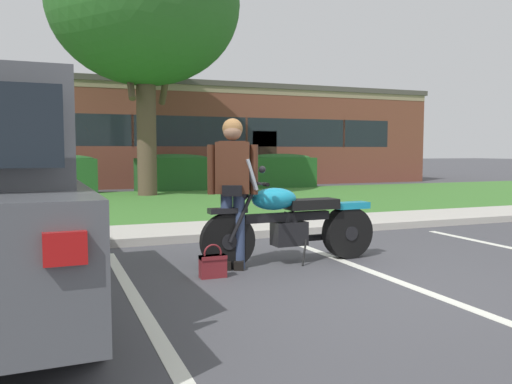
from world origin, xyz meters
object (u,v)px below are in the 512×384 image
(hedge_center_left, at_px, (174,172))
(hedge_center_right, at_px, (280,170))
(brick_building, at_px, (115,137))
(shade_tree, at_px, (144,5))
(hedge_left, at_px, (49,174))
(rider_person, at_px, (233,182))
(handbag, at_px, (213,264))
(motorcycle, at_px, (296,222))

(hedge_center_left, height_order, hedge_center_right, same)
(hedge_center_left, relative_size, brick_building, 0.10)
(shade_tree, bearing_deg, hedge_left, 147.90)
(hedge_center_left, bearing_deg, rider_person, -99.33)
(hedge_center_left, bearing_deg, hedge_left, 180.00)
(handbag, height_order, hedge_left, hedge_left)
(motorcycle, distance_m, rider_person, 0.95)
(shade_tree, distance_m, brick_building, 9.38)
(handbag, relative_size, shade_tree, 0.05)
(handbag, xyz_separation_m, hedge_left, (-1.59, 11.68, 0.51))
(hedge_center_right, xyz_separation_m, brick_building, (-4.83, 7.05, 1.32))
(rider_person, bearing_deg, handbag, -135.03)
(shade_tree, relative_size, hedge_center_left, 3.18)
(brick_building, bearing_deg, handbag, -93.58)
(hedge_left, distance_m, brick_building, 7.68)
(rider_person, bearing_deg, brick_building, 87.41)
(motorcycle, bearing_deg, brick_building, 89.94)
(hedge_left, bearing_deg, hedge_center_right, -0.00)
(shade_tree, bearing_deg, brick_building, 89.23)
(brick_building, bearing_deg, hedge_center_left, -81.66)
(handbag, height_order, hedge_center_right, hedge_center_right)
(handbag, bearing_deg, shade_tree, 83.99)
(shade_tree, relative_size, hedge_center_right, 3.11)
(motorcycle, distance_m, brick_building, 18.43)
(handbag, bearing_deg, hedge_center_right, 62.81)
(hedge_center_right, bearing_deg, brick_building, 124.42)
(brick_building, bearing_deg, hedge_center_right, -55.58)
(shade_tree, distance_m, hedge_center_left, 5.22)
(hedge_left, bearing_deg, hedge_center_left, -0.00)
(motorcycle, height_order, shade_tree, shade_tree)
(motorcycle, xyz_separation_m, rider_person, (-0.81, -0.02, 0.50))
(rider_person, relative_size, hedge_left, 0.62)
(rider_person, height_order, hedge_center_right, rider_person)
(motorcycle, height_order, hedge_left, motorcycle)
(hedge_left, relative_size, hedge_center_left, 1.12)
(hedge_left, height_order, brick_building, brick_building)
(hedge_center_right, distance_m, brick_building, 8.64)
(hedge_left, xyz_separation_m, hedge_center_right, (7.59, -0.00, 0.00))
(shade_tree, xyz_separation_m, hedge_center_right, (4.95, 1.66, -4.81))
(rider_person, bearing_deg, motorcycle, 1.11)
(handbag, bearing_deg, hedge_center_left, 79.31)
(shade_tree, xyz_separation_m, hedge_center_left, (1.15, 1.66, -4.81))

